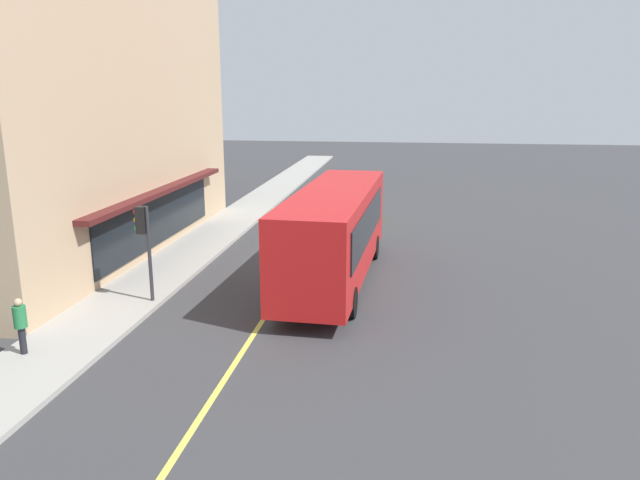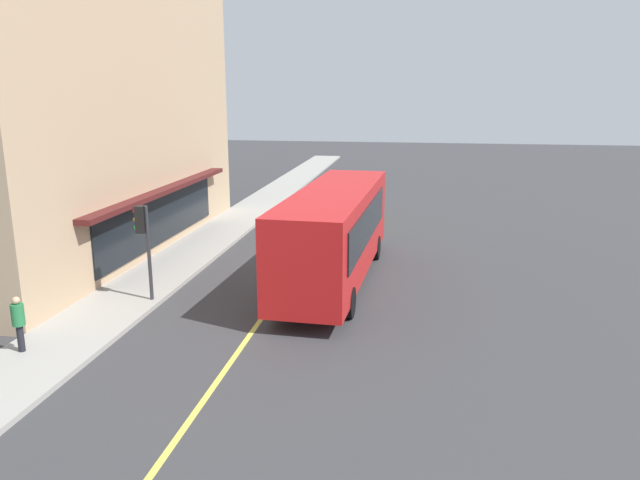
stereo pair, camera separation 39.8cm
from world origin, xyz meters
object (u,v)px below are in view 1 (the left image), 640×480
at_px(pedestrian_by_curb, 20,321).
at_px(bus, 335,230).
at_px(car_yellow, 357,208).
at_px(traffic_light, 143,231).

bearing_deg(pedestrian_by_curb, bus, -43.18).
relative_size(car_yellow, pedestrian_by_curb, 2.79).
distance_m(bus, car_yellow, 10.98).
relative_size(bus, traffic_light, 3.51).
bearing_deg(car_yellow, pedestrian_by_curb, 158.81).
height_order(traffic_light, car_yellow, traffic_light).
distance_m(car_yellow, pedestrian_by_curb, 20.19).
bearing_deg(bus, traffic_light, 119.87).
bearing_deg(pedestrian_by_curb, car_yellow, -21.19).
xyz_separation_m(traffic_light, pedestrian_by_curb, (-4.53, 1.52, -1.46)).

